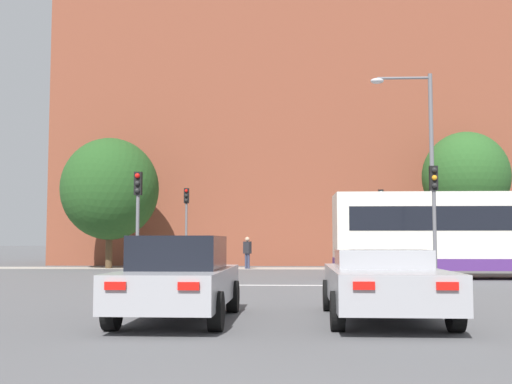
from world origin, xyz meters
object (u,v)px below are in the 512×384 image
(car_saloon_left, at_px, (179,278))
(pedestrian_waiting, at_px, (247,250))
(bus_crossing_lead, at_px, (479,233))
(traffic_light_near_left, at_px, (138,208))
(traffic_light_near_right, at_px, (434,204))
(car_roadster_right, at_px, (383,283))
(traffic_light_far_left, at_px, (186,214))
(traffic_light_far_right, at_px, (381,215))
(street_lamp_junction, at_px, (421,154))

(car_saloon_left, bearing_deg, pedestrian_waiting, 90.98)
(bus_crossing_lead, distance_m, pedestrian_waiting, 12.67)
(traffic_light_near_left, bearing_deg, traffic_light_near_right, -3.64)
(car_roadster_right, xyz_separation_m, traffic_light_far_left, (-7.11, 22.05, 2.20))
(traffic_light_far_right, bearing_deg, car_roadster_right, -98.30)
(traffic_light_near_left, bearing_deg, car_saloon_left, -72.65)
(car_roadster_right, height_order, pedestrian_waiting, pedestrian_waiting)
(traffic_light_far_left, distance_m, traffic_light_far_right, 10.27)
(bus_crossing_lead, distance_m, traffic_light_far_left, 15.56)
(traffic_light_far_left, bearing_deg, bus_crossing_lead, -34.53)
(car_roadster_right, bearing_deg, street_lamp_junction, 75.84)
(bus_crossing_lead, distance_m, traffic_light_near_right, 4.90)
(pedestrian_waiting, bearing_deg, car_roadster_right, 137.22)
(car_roadster_right, relative_size, traffic_light_far_left, 1.15)
(bus_crossing_lead, bearing_deg, car_saloon_left, -34.78)
(bus_crossing_lead, xyz_separation_m, traffic_light_far_right, (-2.52, 8.33, 1.01))
(traffic_light_far_right, height_order, pedestrian_waiting, traffic_light_far_right)
(car_saloon_left, xyz_separation_m, street_lamp_junction, (7.04, 12.55, 3.97))
(car_saloon_left, xyz_separation_m, traffic_light_far_right, (6.87, 21.85, 2.01))
(car_roadster_right, relative_size, traffic_light_far_right, 1.19)
(car_roadster_right, xyz_separation_m, traffic_light_near_left, (-6.88, 9.84, 1.92))
(car_roadster_right, bearing_deg, pedestrian_waiting, 101.00)
(traffic_light_near_left, bearing_deg, traffic_light_far_right, 49.52)
(car_roadster_right, height_order, traffic_light_far_left, traffic_light_far_left)
(car_roadster_right, distance_m, bus_crossing_lead, 14.46)
(traffic_light_near_right, bearing_deg, traffic_light_far_right, 89.58)
(bus_crossing_lead, xyz_separation_m, pedestrian_waiting, (-9.49, 8.36, -0.79))
(car_roadster_right, height_order, bus_crossing_lead, bus_crossing_lead)
(traffic_light_far_right, height_order, traffic_light_near_right, traffic_light_far_right)
(traffic_light_near_left, distance_m, traffic_light_far_right, 15.44)
(traffic_light_far_left, bearing_deg, traffic_light_near_left, -88.88)
(pedestrian_waiting, bearing_deg, traffic_light_near_right, 156.20)
(traffic_light_near_right, bearing_deg, pedestrian_waiting, 119.00)
(car_saloon_left, height_order, traffic_light_near_right, traffic_light_near_right)
(traffic_light_far_left, relative_size, pedestrian_waiting, 2.56)
(traffic_light_far_left, height_order, traffic_light_near_right, traffic_light_far_left)
(traffic_light_far_right, distance_m, pedestrian_waiting, 7.20)
(traffic_light_near_left, distance_m, street_lamp_junction, 10.71)
(traffic_light_near_left, bearing_deg, pedestrian_waiting, 75.45)
(traffic_light_far_left, height_order, traffic_light_near_left, traffic_light_far_left)
(car_roadster_right, xyz_separation_m, pedestrian_waiting, (-3.82, 21.62, 0.30))
(car_saloon_left, bearing_deg, bus_crossing_lead, 55.94)
(car_saloon_left, distance_m, pedestrian_waiting, 21.88)
(traffic_light_far_left, distance_m, traffic_light_near_right, 16.39)
(traffic_light_near_left, xyz_separation_m, street_lamp_junction, (10.20, 2.45, 2.14))
(bus_crossing_lead, height_order, street_lamp_junction, street_lamp_junction)
(traffic_light_far_right, bearing_deg, car_saloon_left, -107.45)
(bus_crossing_lead, height_order, traffic_light_far_left, traffic_light_far_left)
(car_saloon_left, bearing_deg, traffic_light_near_right, 55.13)
(traffic_light_far_left, xyz_separation_m, pedestrian_waiting, (3.29, -0.44, -1.89))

